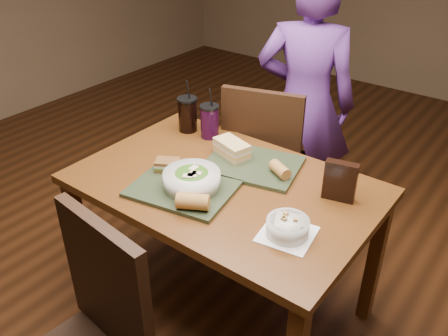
{
  "coord_description": "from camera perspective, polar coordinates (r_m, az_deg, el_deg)",
  "views": [
    {
      "loc": [
        1.06,
        -1.39,
        1.86
      ],
      "look_at": [
        0.0,
        0.0,
        0.82
      ],
      "focal_mm": 38.0,
      "sensor_mm": 36.0,
      "label": 1
    }
  ],
  "objects": [
    {
      "name": "diner",
      "position": [
        2.78,
        9.68,
        7.56
      ],
      "size": [
        0.67,
        0.56,
        1.56
      ],
      "primitive_type": "imported",
      "rotation": [
        0.0,
        0.0,
        3.52
      ],
      "color": "#572B77",
      "rests_on": "ground"
    },
    {
      "name": "cup_cola",
      "position": [
        2.48,
        -4.41,
        6.48
      ],
      "size": [
        0.1,
        0.1,
        0.28
      ],
      "color": "black",
      "rests_on": "dining_table"
    },
    {
      "name": "soup_bowl",
      "position": [
        1.76,
        7.66,
        -7.04
      ],
      "size": [
        0.22,
        0.22,
        0.08
      ],
      "color": "white",
      "rests_on": "dining_table"
    },
    {
      "name": "ground",
      "position": [
        2.55,
        0.0,
        -16.02
      ],
      "size": [
        6.0,
        6.0,
        0.0
      ],
      "primitive_type": "plane",
      "color": "#381C0B",
      "rests_on": "ground"
    },
    {
      "name": "sandwich_near",
      "position": [
        2.12,
        -6.79,
        0.36
      ],
      "size": [
        0.13,
        0.12,
        0.05
      ],
      "color": "#593819",
      "rests_on": "tray_near"
    },
    {
      "name": "cup_berry",
      "position": [
        2.41,
        -1.75,
        5.66
      ],
      "size": [
        0.1,
        0.1,
        0.27
      ],
      "color": "black",
      "rests_on": "dining_table"
    },
    {
      "name": "tray_near",
      "position": [
        2.01,
        -4.99,
        -2.49
      ],
      "size": [
        0.47,
        0.39,
        0.02
      ],
      "primitive_type": "cube",
      "rotation": [
        0.0,
        0.0,
        0.19
      ],
      "color": "#27311D",
      "rests_on": "dining_table"
    },
    {
      "name": "sandwich_far",
      "position": [
        2.22,
        0.94,
        2.39
      ],
      "size": [
        0.2,
        0.14,
        0.07
      ],
      "color": "tan",
      "rests_on": "tray_far"
    },
    {
      "name": "dining_table",
      "position": [
        2.12,
        0.0,
        -3.73
      ],
      "size": [
        1.3,
        0.85,
        0.75
      ],
      "color": "#542E10",
      "rests_on": "ground"
    },
    {
      "name": "chair_far",
      "position": [
        2.65,
        5.55,
        0.99
      ],
      "size": [
        0.54,
        0.54,
        0.99
      ],
      "color": "black",
      "rests_on": "ground"
    },
    {
      "name": "baguette_near",
      "position": [
        1.86,
        -3.76,
        -4.05
      ],
      "size": [
        0.14,
        0.12,
        0.06
      ],
      "primitive_type": "cylinder",
      "rotation": [
        0.0,
        1.57,
        0.5
      ],
      "color": "#AD7533",
      "rests_on": "tray_near"
    },
    {
      "name": "chip_bag",
      "position": [
        1.97,
        13.8,
        -1.56
      ],
      "size": [
        0.14,
        0.07,
        0.17
      ],
      "primitive_type": "cube",
      "rotation": [
        0.0,
        0.0,
        0.24
      ],
      "color": "black",
      "rests_on": "dining_table"
    },
    {
      "name": "baguette_far",
      "position": [
        2.08,
        6.73,
        -0.2
      ],
      "size": [
        0.12,
        0.09,
        0.05
      ],
      "primitive_type": "cylinder",
      "rotation": [
        0.0,
        1.57,
        -0.46
      ],
      "color": "#AD7533",
      "rests_on": "tray_far"
    },
    {
      "name": "salad_bowl",
      "position": [
        1.98,
        -3.9,
        -1.29
      ],
      "size": [
        0.24,
        0.24,
        0.08
      ],
      "color": "silver",
      "rests_on": "tray_near"
    },
    {
      "name": "tray_far",
      "position": [
        2.18,
        3.44,
        0.38
      ],
      "size": [
        0.48,
        0.41,
        0.02
      ],
      "primitive_type": "cube",
      "rotation": [
        0.0,
        0.0,
        0.23
      ],
      "color": "#27311D",
      "rests_on": "dining_table"
    }
  ]
}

